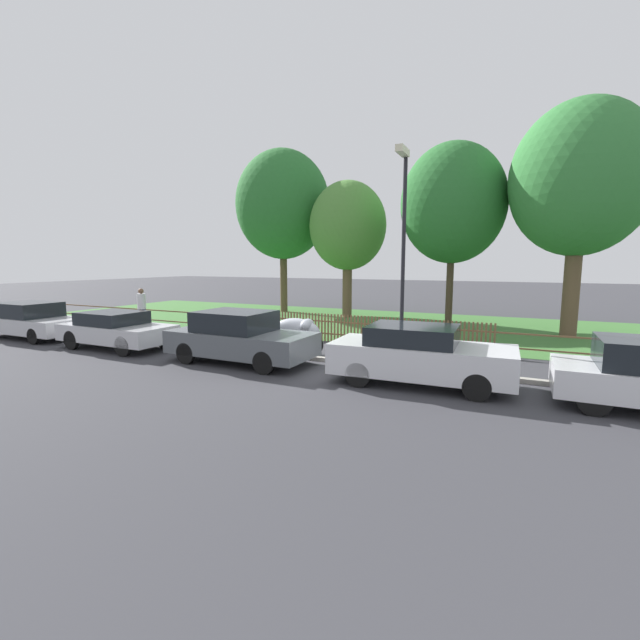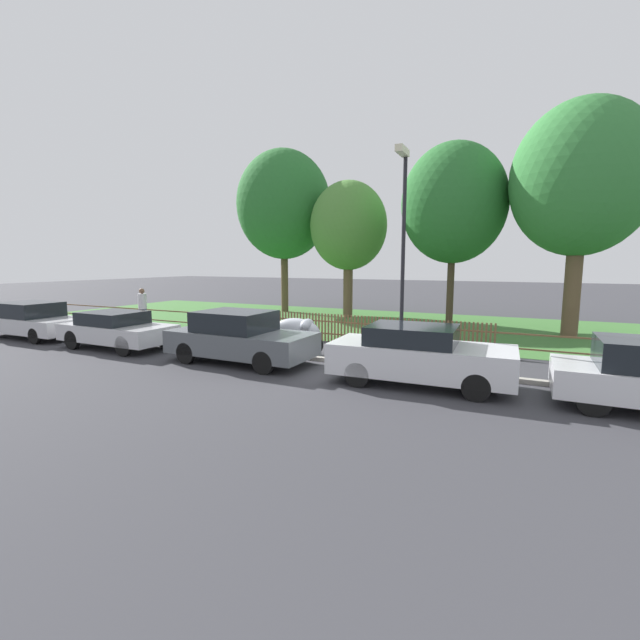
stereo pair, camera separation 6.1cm
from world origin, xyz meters
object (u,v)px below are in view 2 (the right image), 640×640
object	(u,v)px
parked_car_silver_hatchback	(33,320)
parked_car_red_compact	(419,355)
tree_nearest_kerb	(284,205)
street_lamp	(403,234)
pedestrian_near_fence	(143,306)
tree_mid_park	(454,204)
tree_behind_motorcycle	(348,226)
parked_car_black_saloon	(117,329)
parked_car_navy_estate	(239,337)
covered_motorcycle	(297,332)
tree_far_left	(581,180)

from	to	relation	value
parked_car_silver_hatchback	parked_car_red_compact	xyz separation A→B (m)	(15.26, 0.03, 0.04)
tree_nearest_kerb	street_lamp	bearing A→B (deg)	-46.54
pedestrian_near_fence	street_lamp	world-z (taller)	street_lamp
parked_car_silver_hatchback	tree_mid_park	bearing A→B (deg)	35.84
tree_behind_motorcycle	parked_car_black_saloon	bearing A→B (deg)	-109.30
street_lamp	parked_car_navy_estate	bearing A→B (deg)	-160.59
street_lamp	covered_motorcycle	bearing A→B (deg)	174.61
tree_mid_park	street_lamp	xyz separation A→B (m)	(0.03, -8.88, -1.88)
parked_car_black_saloon	tree_nearest_kerb	distance (m)	13.38
parked_car_black_saloon	tree_mid_park	size ratio (longest dim) A/B	0.49
tree_behind_motorcycle	pedestrian_near_fence	xyz separation A→B (m)	(-6.81, -7.75, -3.83)
parked_car_silver_hatchback	tree_behind_motorcycle	distance (m)	14.97
parked_car_silver_hatchback	parked_car_red_compact	distance (m)	15.26
covered_motorcycle	tree_nearest_kerb	distance (m)	13.21
parked_car_red_compact	street_lamp	distance (m)	3.51
tree_nearest_kerb	tree_far_left	distance (m)	14.95
tree_nearest_kerb	tree_behind_motorcycle	xyz separation A→B (m)	(4.38, -0.73, -1.43)
covered_motorcycle	street_lamp	size ratio (longest dim) A/B	0.32
tree_nearest_kerb	covered_motorcycle	bearing A→B (deg)	-57.75
parked_car_black_saloon	tree_mid_park	world-z (taller)	tree_mid_park
tree_far_left	parked_car_red_compact	bearing A→B (deg)	-112.34
parked_car_red_compact	street_lamp	size ratio (longest dim) A/B	0.73
tree_nearest_kerb	tree_mid_park	world-z (taller)	tree_nearest_kerb
parked_car_silver_hatchback	pedestrian_near_fence	xyz separation A→B (m)	(2.03, 3.60, 0.32)
parked_car_red_compact	street_lamp	world-z (taller)	street_lamp
parked_car_silver_hatchback	street_lamp	xyz separation A→B (m)	(14.36, 1.62, 3.03)
parked_car_navy_estate	tree_nearest_kerb	xyz separation A→B (m)	(-5.47, 12.01, 5.52)
tree_mid_park	tree_far_left	world-z (taller)	tree_far_left
tree_mid_park	covered_motorcycle	bearing A→B (deg)	-112.22
parked_car_navy_estate	parked_car_red_compact	size ratio (longest dim) A/B	1.01
parked_car_navy_estate	tree_mid_park	world-z (taller)	tree_mid_park
parked_car_red_compact	parked_car_navy_estate	bearing A→B (deg)	177.36
parked_car_black_saloon	tree_far_left	world-z (taller)	tree_far_left
parked_car_silver_hatchback	tree_nearest_kerb	world-z (taller)	tree_nearest_kerb
covered_motorcycle	tree_mid_park	distance (m)	10.46
tree_nearest_kerb	tree_behind_motorcycle	bearing A→B (deg)	-9.40
parked_car_red_compact	tree_far_left	bearing A→B (deg)	65.40
parked_car_silver_hatchback	parked_car_navy_estate	size ratio (longest dim) A/B	1.03
parked_car_navy_estate	street_lamp	bearing A→B (deg)	20.23
parked_car_silver_hatchback	parked_car_navy_estate	distance (m)	9.93
parked_car_navy_estate	covered_motorcycle	size ratio (longest dim) A/B	2.34
tree_mid_park	parked_car_silver_hatchback	bearing A→B (deg)	-143.77
parked_car_black_saloon	tree_mid_park	distance (m)	15.03
tree_behind_motorcycle	parked_car_red_compact	bearing A→B (deg)	-60.45
covered_motorcycle	parked_car_black_saloon	bearing A→B (deg)	-166.63
tree_mid_park	pedestrian_near_fence	xyz separation A→B (m)	(-12.30, -6.90, -4.59)
parked_car_black_saloon	tree_far_left	size ratio (longest dim) A/B	0.44
covered_motorcycle	tree_far_left	xyz separation A→B (m)	(8.35, 7.65, 5.43)
parked_car_red_compact	tree_mid_park	world-z (taller)	tree_mid_park
tree_far_left	street_lamp	distance (m)	9.63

